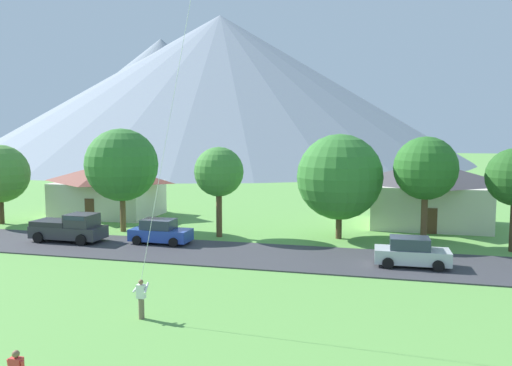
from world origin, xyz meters
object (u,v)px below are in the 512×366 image
(tree_near_right, at_px, (340,177))
(parked_car_blue_mid_east, at_px, (160,232))
(pickup_truck_charcoal_west_side, at_px, (70,228))
(tree_left_of_center, at_px, (219,172))
(house_leftmost, at_px, (428,192))
(house_left_center, at_px, (108,189))
(parked_car_silver_east_end, at_px, (411,253))
(tree_center, at_px, (426,169))
(tree_right_of_center, at_px, (122,165))

(tree_near_right, distance_m, parked_car_blue_mid_east, 13.39)
(tree_near_right, bearing_deg, pickup_truck_charcoal_west_side, -161.93)
(parked_car_blue_mid_east, bearing_deg, tree_left_of_center, 47.57)
(house_leftmost, distance_m, house_left_center, 28.56)
(tree_left_of_center, relative_size, parked_car_silver_east_end, 1.58)
(tree_near_right, bearing_deg, tree_center, -7.85)
(tree_right_of_center, xyz_separation_m, tree_near_right, (16.68, 1.42, -0.69))
(parked_car_blue_mid_east, bearing_deg, tree_near_right, 22.81)
(tree_center, bearing_deg, house_left_center, 167.84)
(house_left_center, relative_size, parked_car_blue_mid_east, 2.28)
(house_left_center, relative_size, parked_car_silver_east_end, 2.27)
(tree_center, relative_size, parked_car_silver_east_end, 1.77)
(parked_car_blue_mid_east, height_order, pickup_truck_charcoal_west_side, pickup_truck_charcoal_west_side)
(house_left_center, height_order, tree_center, tree_center)
(tree_left_of_center, xyz_separation_m, tree_center, (14.57, 0.72, 0.47))
(tree_left_of_center, xyz_separation_m, pickup_truck_charcoal_west_side, (-9.61, -4.45, -3.77))
(tree_left_of_center, bearing_deg, tree_near_right, 9.97)
(house_left_center, height_order, parked_car_blue_mid_east, house_left_center)
(tree_left_of_center, bearing_deg, house_leftmost, 29.29)
(house_leftmost, height_order, tree_center, tree_center)
(tree_left_of_center, relative_size, tree_near_right, 0.88)
(house_left_center, height_order, pickup_truck_charcoal_west_side, house_left_center)
(tree_near_right, xyz_separation_m, parked_car_silver_east_end, (4.76, -7.09, -3.67))
(tree_center, bearing_deg, tree_left_of_center, -177.17)
(house_leftmost, xyz_separation_m, parked_car_blue_mid_east, (-18.57, -12.10, -1.92))
(parked_car_silver_east_end, bearing_deg, tree_right_of_center, 165.17)
(pickup_truck_charcoal_west_side, bearing_deg, parked_car_blue_mid_east, 8.68)
(tree_right_of_center, height_order, pickup_truck_charcoal_west_side, tree_right_of_center)
(tree_left_of_center, bearing_deg, tree_center, 2.83)
(parked_car_silver_east_end, bearing_deg, pickup_truck_charcoal_west_side, 177.23)
(tree_left_of_center, xyz_separation_m, parked_car_blue_mid_east, (-3.16, -3.46, -3.96))
(parked_car_silver_east_end, bearing_deg, house_left_center, 155.25)
(tree_left_of_center, relative_size, parked_car_blue_mid_east, 1.59)
(parked_car_silver_east_end, height_order, pickup_truck_charcoal_west_side, pickup_truck_charcoal_west_side)
(house_leftmost, height_order, tree_left_of_center, tree_left_of_center)
(tree_right_of_center, relative_size, pickup_truck_charcoal_west_side, 1.55)
(house_leftmost, xyz_separation_m, tree_left_of_center, (-15.40, -8.64, 2.04))
(tree_center, distance_m, pickup_truck_charcoal_west_side, 25.09)
(tree_center, xyz_separation_m, tree_right_of_center, (-22.55, -0.61, -0.07))
(tree_center, relative_size, tree_near_right, 0.98)
(tree_right_of_center, distance_m, parked_car_blue_mid_east, 7.41)
(house_leftmost, xyz_separation_m, tree_near_right, (-6.70, -7.11, 1.75))
(tree_near_right, bearing_deg, house_leftmost, 46.70)
(tree_left_of_center, bearing_deg, parked_car_blue_mid_east, -132.43)
(pickup_truck_charcoal_west_side, bearing_deg, tree_near_right, 18.07)
(tree_right_of_center, xyz_separation_m, pickup_truck_charcoal_west_side, (-1.63, -4.56, -4.17))
(house_leftmost, xyz_separation_m, pickup_truck_charcoal_west_side, (-25.01, -13.08, -1.73))
(tree_center, distance_m, tree_right_of_center, 22.56)
(tree_right_of_center, bearing_deg, house_leftmost, 20.04)
(parked_car_silver_east_end, distance_m, pickup_truck_charcoal_west_side, 23.10)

